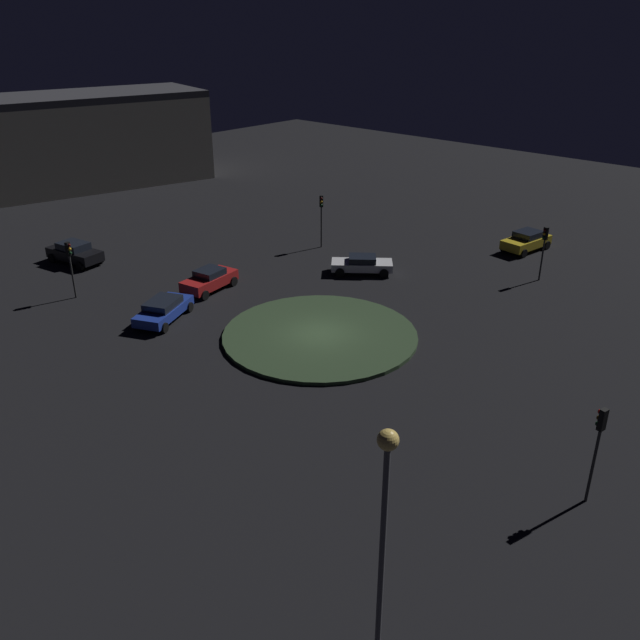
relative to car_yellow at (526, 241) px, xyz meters
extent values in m
plane|color=black|center=(1.75, 22.63, -0.82)|extent=(120.44, 120.44, 0.00)
cylinder|color=#2D4228|center=(1.75, 22.63, -0.70)|extent=(11.55, 11.55, 0.23)
cube|color=gold|center=(0.01, 0.03, -0.11)|extent=(2.50, 4.57, 0.71)
cube|color=black|center=(-0.02, -0.12, 0.50)|extent=(1.94, 2.24, 0.51)
cylinder|color=black|center=(-0.70, 1.72, -0.47)|extent=(0.32, 0.72, 0.69)
cylinder|color=black|center=(1.17, 1.45, -0.47)|extent=(0.32, 0.72, 0.69)
cylinder|color=black|center=(-1.16, -1.38, -0.47)|extent=(0.32, 0.72, 0.69)
cylinder|color=black|center=(0.71, -1.65, -0.47)|extent=(0.32, 0.72, 0.69)
cube|color=white|center=(6.52, 12.82, -0.20)|extent=(4.52, 4.16, 0.57)
cube|color=black|center=(6.49, 12.80, 0.30)|extent=(2.48, 2.43, 0.43)
cylinder|color=black|center=(5.85, 11.13, -0.48)|extent=(0.66, 0.60, 0.67)
cylinder|color=black|center=(4.73, 12.48, -0.48)|extent=(0.66, 0.60, 0.67)
cylinder|color=black|center=(8.30, 13.16, -0.48)|extent=(0.66, 0.60, 0.67)
cylinder|color=black|center=(7.19, 14.51, -0.48)|extent=(0.66, 0.60, 0.67)
cube|color=red|center=(12.24, 22.39, -0.13)|extent=(2.42, 4.38, 0.71)
cube|color=black|center=(12.26, 22.31, 0.46)|extent=(1.83, 2.03, 0.46)
cylinder|color=black|center=(13.36, 21.06, -0.48)|extent=(0.33, 0.69, 0.66)
cylinder|color=black|center=(11.61, 20.77, -0.48)|extent=(0.33, 0.69, 0.66)
cylinder|color=black|center=(12.87, 24.01, -0.48)|extent=(0.33, 0.69, 0.66)
cylinder|color=black|center=(11.13, 23.72, -0.48)|extent=(0.33, 0.69, 0.66)
cube|color=#1E38A5|center=(10.54, 27.41, -0.21)|extent=(3.54, 4.83, 0.59)
cube|color=black|center=(10.53, 27.43, 0.32)|extent=(2.44, 2.78, 0.46)
cylinder|color=black|center=(12.05, 26.33, -0.50)|extent=(0.46, 0.67, 0.63)
cylinder|color=black|center=(10.36, 25.56, -0.50)|extent=(0.46, 0.67, 0.63)
cylinder|color=black|center=(10.72, 29.25, -0.50)|extent=(0.46, 0.67, 0.63)
cylinder|color=black|center=(9.03, 28.48, -0.50)|extent=(0.46, 0.67, 0.63)
cube|color=black|center=(24.05, 25.80, -0.09)|extent=(4.73, 2.59, 0.75)
cube|color=black|center=(24.10, 25.81, 0.54)|extent=(2.42, 1.98, 0.53)
cylinder|color=black|center=(22.61, 24.61, -0.47)|extent=(0.72, 0.33, 0.70)
cylinder|color=black|center=(22.30, 26.44, -0.47)|extent=(0.72, 0.33, 0.70)
cylinder|color=black|center=(25.79, 25.15, -0.47)|extent=(0.72, 0.33, 0.70)
cylinder|color=black|center=(25.48, 26.98, -0.47)|extent=(0.72, 0.33, 0.70)
cylinder|color=#2D2D2D|center=(12.69, 10.42, 0.86)|extent=(0.12, 0.12, 3.35)
cube|color=black|center=(12.69, 10.42, 2.99)|extent=(0.37, 0.36, 0.90)
sphere|color=#3F0C0C|center=(12.59, 10.53, 3.26)|extent=(0.20, 0.20, 0.20)
sphere|color=yellow|center=(12.59, 10.53, 2.99)|extent=(0.20, 0.20, 0.20)
sphere|color=#0F3819|center=(12.59, 10.53, 2.72)|extent=(0.20, 0.20, 0.20)
cylinder|color=#2D2D2D|center=(17.89, 29.30, 0.68)|extent=(0.12, 0.12, 3.00)
cube|color=black|center=(17.89, 29.30, 2.63)|extent=(0.32, 0.36, 0.90)
sphere|color=#3F0C0C|center=(17.75, 29.25, 2.90)|extent=(0.20, 0.20, 0.20)
sphere|color=yellow|center=(17.75, 29.25, 2.63)|extent=(0.20, 0.20, 0.20)
sphere|color=#0F3819|center=(17.75, 29.25, 2.36)|extent=(0.20, 0.20, 0.20)
cylinder|color=#2D2D2D|center=(-3.75, 5.35, 0.70)|extent=(0.12, 0.12, 3.02)
cube|color=black|center=(-3.75, 5.35, 2.66)|extent=(0.35, 0.30, 0.90)
sphere|color=#3F0C0C|center=(-3.70, 5.49, 2.93)|extent=(0.20, 0.20, 0.20)
sphere|color=yellow|center=(-3.70, 5.49, 2.66)|extent=(0.20, 0.20, 0.20)
sphere|color=#0F3819|center=(-3.70, 5.49, 2.39)|extent=(0.20, 0.20, 0.20)
cylinder|color=#2D2D2D|center=(-15.84, 26.35, 0.86)|extent=(0.12, 0.12, 3.36)
cube|color=black|center=(-15.84, 26.35, 2.99)|extent=(0.28, 0.34, 0.90)
sphere|color=red|center=(-15.70, 26.32, 3.26)|extent=(0.20, 0.20, 0.20)
sphere|color=#4C380F|center=(-15.70, 26.32, 2.99)|extent=(0.20, 0.20, 0.20)
sphere|color=#0F3819|center=(-15.70, 26.32, 2.72)|extent=(0.20, 0.20, 0.20)
cylinder|color=#4C4C51|center=(-13.87, 37.23, 2.92)|extent=(0.18, 0.18, 7.48)
sphere|color=#F9D166|center=(-13.87, 37.23, 6.84)|extent=(0.59, 0.59, 0.59)
cube|color=#B7B299|center=(47.10, 15.59, 3.61)|extent=(18.16, 34.99, 8.85)
cube|color=#333338|center=(47.10, 15.59, 8.39)|extent=(18.16, 34.99, 0.70)
camera|label=1|loc=(-22.17, 48.97, 16.91)|focal=37.64mm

